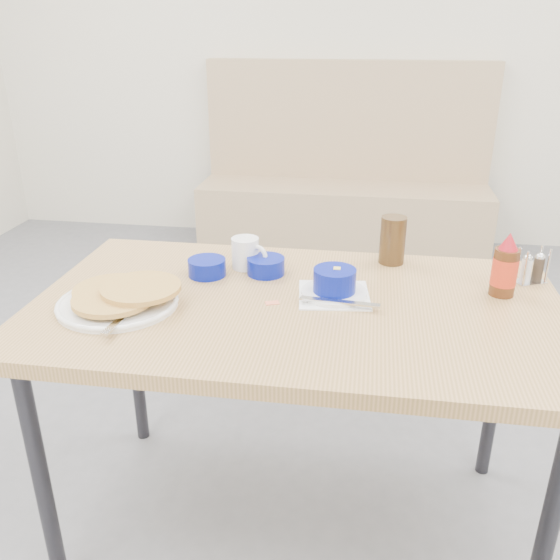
# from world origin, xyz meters

# --- Properties ---
(wall_back) EXTENTS (5.00, 0.06, 2.80)m
(wall_back) POSITION_xyz_m (0.00, 2.97, 1.40)
(wall_back) COLOR beige
(wall_back) RESTS_ON ground
(booth_bench) EXTENTS (1.90, 0.56, 1.22)m
(booth_bench) POSITION_xyz_m (0.00, 2.78, 0.35)
(booth_bench) COLOR tan
(booth_bench) RESTS_ON ground
(dining_table) EXTENTS (1.40, 0.80, 0.76)m
(dining_table) POSITION_xyz_m (0.00, 0.25, 0.70)
(dining_table) COLOR tan
(dining_table) RESTS_ON ground
(pancake_plate) EXTENTS (0.32, 0.34, 0.06)m
(pancake_plate) POSITION_xyz_m (-0.45, 0.16, 0.78)
(pancake_plate) COLOR white
(pancake_plate) RESTS_ON dining_table
(coffee_mug) EXTENTS (0.12, 0.08, 0.09)m
(coffee_mug) POSITION_xyz_m (-0.18, 0.47, 0.81)
(coffee_mug) COLOR white
(coffee_mug) RESTS_ON dining_table
(grits_setting) EXTENTS (0.23, 0.21, 0.08)m
(grits_setting) POSITION_xyz_m (0.09, 0.30, 0.79)
(grits_setting) COLOR white
(grits_setting) RESTS_ON dining_table
(creamer_bowl) EXTENTS (0.11, 0.11, 0.05)m
(creamer_bowl) POSITION_xyz_m (-0.12, 0.43, 0.78)
(creamer_bowl) COLOR #051282
(creamer_bowl) RESTS_ON dining_table
(butter_bowl) EXTENTS (0.11, 0.11, 0.05)m
(butter_bowl) POSITION_xyz_m (-0.28, 0.39, 0.78)
(butter_bowl) COLOR #051282
(butter_bowl) RESTS_ON dining_table
(amber_tumbler) EXTENTS (0.08, 0.08, 0.15)m
(amber_tumbler) POSITION_xyz_m (0.25, 0.58, 0.83)
(amber_tumbler) COLOR #3C2813
(amber_tumbler) RESTS_ON dining_table
(condiment_caddy) EXTENTS (0.10, 0.08, 0.10)m
(condiment_caddy) POSITION_xyz_m (0.64, 0.48, 0.80)
(condiment_caddy) COLOR silver
(condiment_caddy) RESTS_ON dining_table
(syrup_bottle) EXTENTS (0.07, 0.07, 0.18)m
(syrup_bottle) POSITION_xyz_m (0.54, 0.38, 0.84)
(syrup_bottle) COLOR #47230F
(syrup_bottle) RESTS_ON dining_table
(sugar_wrapper) EXTENTS (0.04, 0.03, 0.00)m
(sugar_wrapper) POSITION_xyz_m (-0.06, 0.23, 0.76)
(sugar_wrapper) COLOR #F57751
(sugar_wrapper) RESTS_ON dining_table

